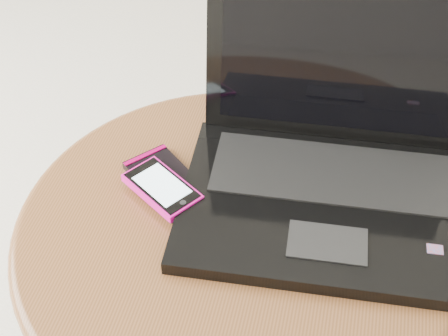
# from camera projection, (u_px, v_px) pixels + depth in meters

# --- Properties ---
(table) EXTENTS (0.57, 0.57, 0.46)m
(table) POSITION_uv_depth(u_px,v_px,m) (236.00, 271.00, 0.92)
(table) COLOR #642D12
(table) RESTS_ON ground
(laptop) EXTENTS (0.40, 0.33, 0.25)m
(laptop) POSITION_uv_depth(u_px,v_px,m) (334.00, 164.00, 0.87)
(laptop) COLOR black
(laptop) RESTS_ON table
(phone_black) EXTENTS (0.14, 0.13, 0.01)m
(phone_black) POSITION_uv_depth(u_px,v_px,m) (167.00, 181.00, 0.90)
(phone_black) COLOR black
(phone_black) RESTS_ON table
(phone_pink) EXTENTS (0.12, 0.11, 0.01)m
(phone_pink) POSITION_uv_depth(u_px,v_px,m) (162.00, 188.00, 0.87)
(phone_pink) COLOR #F70EA0
(phone_pink) RESTS_ON phone_black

